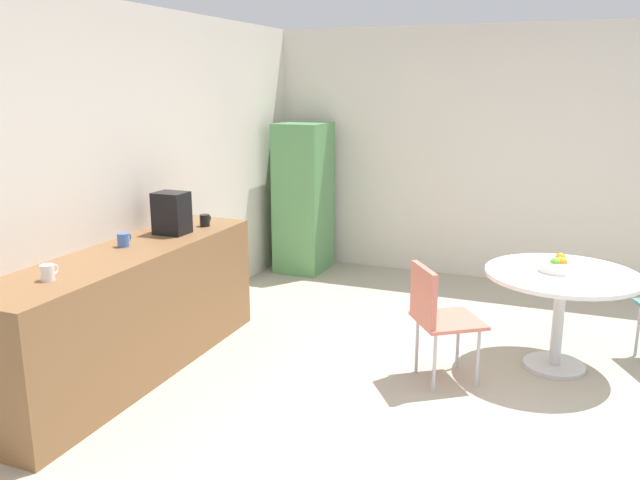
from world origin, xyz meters
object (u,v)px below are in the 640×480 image
fruit_bowl (558,265)px  coffee_maker (172,213)px  chair_coral (435,310)px  mug_white (205,220)px  locker_cabinet (304,198)px  round_table (561,291)px  mug_green (48,272)px  mug_red (123,240)px

fruit_bowl → coffee_maker: 2.86m
chair_coral → mug_white: bearing=83.1°
locker_cabinet → coffee_maker: size_ratio=5.04×
chair_coral → mug_white: 1.99m
round_table → chair_coral: bearing=124.9°
fruit_bowl → mug_green: size_ratio=1.83×
chair_coral → coffee_maker: size_ratio=2.59×
coffee_maker → fruit_bowl: bearing=-77.1°
round_table → fruit_bowl: 0.19m
locker_cabinet → mug_red: 2.80m
chair_coral → coffee_maker: (-0.09, 2.03, 0.54)m
round_table → mug_white: bearing=96.5°
mug_red → coffee_maker: coffee_maker is taller
round_table → locker_cabinet: bearing=58.0°
mug_white → mug_green: bearing=177.4°
round_table → mug_green: bearing=124.5°
mug_red → coffee_maker: bearing=-10.6°
fruit_bowl → chair_coral: bearing=126.4°
mug_green → coffee_maker: size_ratio=0.40×
mug_white → mug_red: size_ratio=1.00×
round_table → mug_red: (-1.10, 2.90, 0.36)m
mug_white → coffee_maker: (-0.32, 0.09, 0.11)m
fruit_bowl → mug_white: mug_white is taller
locker_cabinet → coffee_maker: bearing=177.5°
locker_cabinet → coffee_maker: 2.34m
fruit_bowl → mug_white: (-0.32, 2.68, 0.18)m
mug_red → round_table: bearing=-69.2°
locker_cabinet → mug_green: (-3.61, 0.08, 0.14)m
chair_coral → mug_green: bearing=124.3°
mug_white → chair_coral: bearing=-96.9°
round_table → fruit_bowl: (0.01, 0.04, 0.19)m
round_table → mug_green: mug_green is taller
fruit_bowl → locker_cabinet: bearing=57.7°
round_table → coffee_maker: (-0.63, 2.81, 0.48)m
locker_cabinet → coffee_maker: (-2.32, 0.10, 0.25)m
chair_coral → round_table: bearing=-55.1°
mug_green → fruit_bowl: bearing=-55.1°
mug_green → coffee_maker: coffee_maker is taller
chair_coral → mug_red: bearing=104.7°
round_table → mug_white: (-0.31, 2.72, 0.36)m
fruit_bowl → mug_red: size_ratio=1.83×
mug_red → fruit_bowl: bearing=-68.9°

